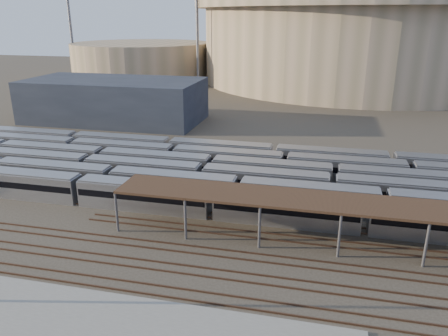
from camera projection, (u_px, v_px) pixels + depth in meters
ground at (178, 244)px, 49.70m from camera, size 420.00×420.00×0.00m
apron at (64, 321)px, 36.98m from camera, size 50.00×9.00×0.20m
subway_trains at (239, 176)px, 65.37m from camera, size 123.38×23.90×3.60m
inspection_shed at (382, 208)px, 46.96m from camera, size 60.30×6.00×5.30m
empty_tracks at (162, 266)px, 45.08m from camera, size 170.00×9.62×0.18m
stadium at (357, 37)px, 167.37m from camera, size 124.00×124.00×32.50m
secondary_arena at (142, 60)px, 179.74m from camera, size 56.00×56.00×14.00m
service_building at (114, 100)px, 106.13m from camera, size 42.00×20.00×10.00m
floodlight_0 at (197, 27)px, 150.35m from camera, size 4.00×1.00×38.40m
floodlight_1 at (70, 26)px, 171.45m from camera, size 4.00×1.00×38.40m
floodlight_3 at (273, 24)px, 191.93m from camera, size 4.00×1.00×38.40m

